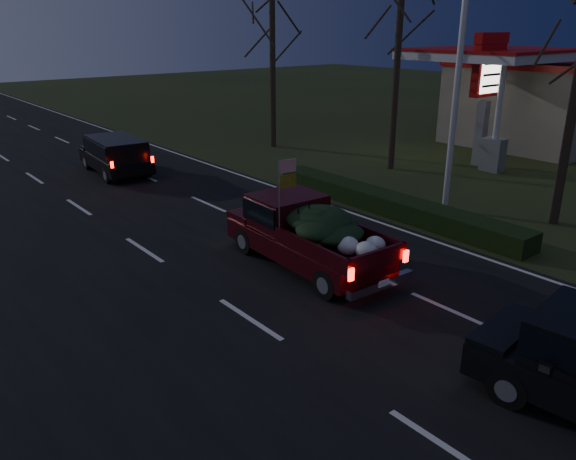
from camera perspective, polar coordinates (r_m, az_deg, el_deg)
ground at (r=12.00m, az=-3.91°, el=-9.07°), size 120.00×120.00×0.00m
road_asphalt at (r=11.99m, az=-3.91°, el=-9.03°), size 14.00×120.00×0.02m
hedge_row at (r=18.85m, az=10.21°, el=2.67°), size 1.00×10.00×0.60m
light_pole at (r=18.77m, az=17.24°, el=18.15°), size 0.50×0.90×9.16m
gas_price_pylon at (r=25.94m, az=19.60°, el=14.38°), size 2.00×0.41×5.57m
gas_station_building at (r=33.57m, az=25.18°, el=11.65°), size 10.00×7.00×4.00m
gas_canopy at (r=28.12m, az=20.20°, el=15.87°), size 7.10×6.10×4.88m
bare_tree_mid at (r=24.20m, az=11.35°, el=20.92°), size 3.60×3.60×8.50m
bare_tree_far at (r=28.59m, az=-1.59°, el=18.83°), size 3.60×3.60×7.00m
pickup_truck at (r=14.20m, az=1.94°, el=-0.02°), size 2.08×4.95×2.56m
lead_suv at (r=24.40m, az=-17.13°, el=7.58°), size 2.13×4.41×1.23m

